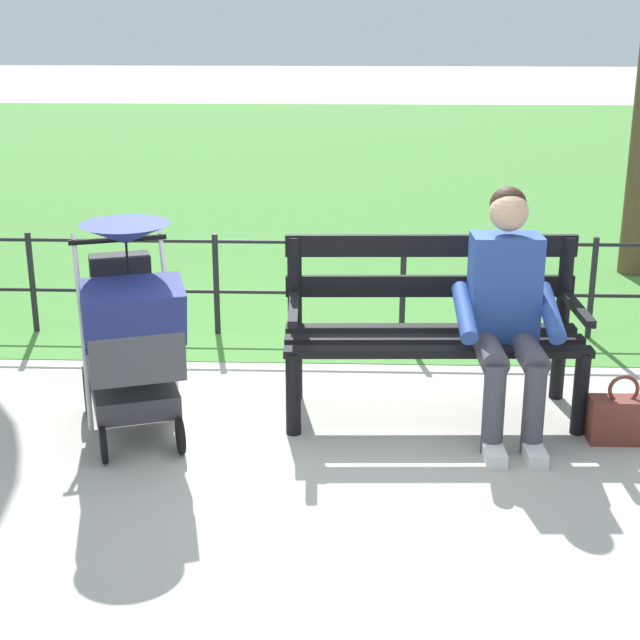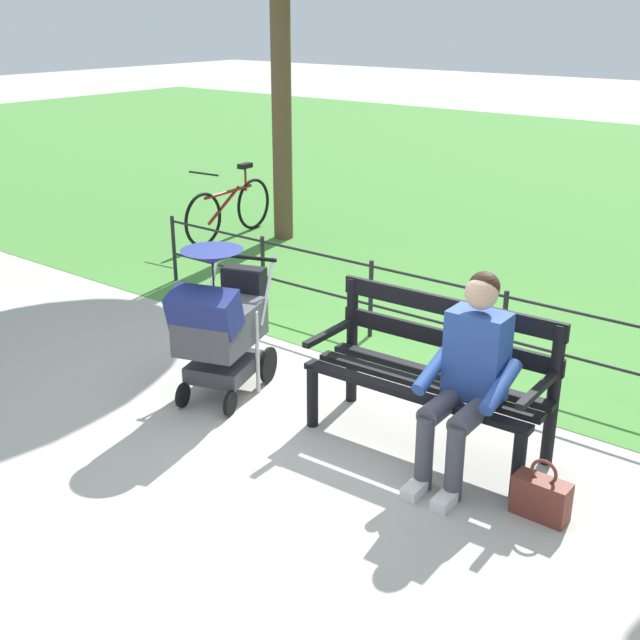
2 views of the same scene
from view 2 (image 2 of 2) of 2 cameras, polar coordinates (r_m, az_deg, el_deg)
ground_plane at (r=5.81m, az=0.97°, el=-6.62°), size 60.00×60.00×0.00m
park_bench at (r=5.31m, az=8.03°, el=-3.35°), size 1.62×0.66×0.96m
person_on_bench at (r=4.91m, az=10.43°, el=-3.67°), size 0.55×0.74×1.28m
stroller at (r=5.88m, az=-7.08°, el=-0.07°), size 0.74×0.99×1.15m
handbag at (r=4.83m, az=15.37°, el=-11.99°), size 0.32×0.14×0.37m
park_fence at (r=6.68m, az=8.05°, el=0.86°), size 6.34×0.04×0.70m
bicycle at (r=10.24m, az=-6.42°, el=7.83°), size 0.44×1.66×0.89m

